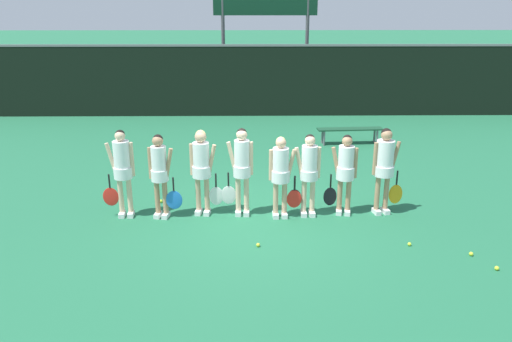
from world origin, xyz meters
name	(u,v)px	position (x,y,z in m)	size (l,w,h in m)	color
ground_plane	(257,215)	(0.00, 0.00, 0.00)	(140.00, 140.00, 0.00)	#216642
fence_windscreen	(253,80)	(0.00, 9.22, 1.32)	(60.00, 0.08, 2.61)	black
scoreboard	(265,8)	(0.48, 11.01, 3.83)	(4.02, 0.15, 4.87)	#515156
bench_courtside	(350,130)	(2.85, 5.26, 0.41)	(1.97, 0.49, 0.48)	#19472D
player_0	(122,167)	(-2.61, -0.01, 1.03)	(0.66, 0.36, 1.76)	beige
player_1	(160,170)	(-1.88, -0.07, 0.98)	(0.63, 0.34, 1.68)	tan
player_2	(202,165)	(-1.08, 0.08, 1.03)	(0.65, 0.37, 1.73)	tan
player_3	(242,165)	(-0.31, 0.03, 1.04)	(0.63, 0.34, 1.77)	beige
player_4	(281,171)	(0.45, -0.09, 0.95)	(0.65, 0.36, 1.63)	tan
player_5	(309,169)	(0.99, -0.02, 0.97)	(0.63, 0.35, 1.66)	beige
player_6	(345,169)	(1.72, 0.05, 0.95)	(0.62, 0.35, 1.63)	tan
player_7	(385,164)	(2.49, 0.07, 1.05)	(0.67, 0.40, 1.75)	tan
tennis_ball_0	(497,268)	(3.77, -2.23, 0.04)	(0.07, 0.07, 0.07)	#CCE033
tennis_ball_1	(471,254)	(3.56, -1.75, 0.04)	(0.07, 0.07, 0.07)	#CCE033
tennis_ball_2	(258,245)	(-0.01, -1.38, 0.03)	(0.07, 0.07, 0.07)	#CCE033
tennis_ball_3	(409,244)	(2.64, -1.38, 0.03)	(0.06, 0.06, 0.06)	#CCE033
tennis_ball_4	(161,201)	(-2.04, 0.66, 0.03)	(0.07, 0.07, 0.07)	#CCE033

